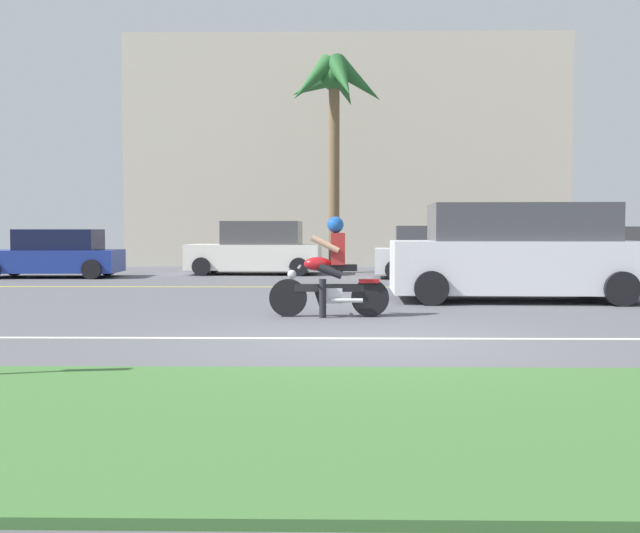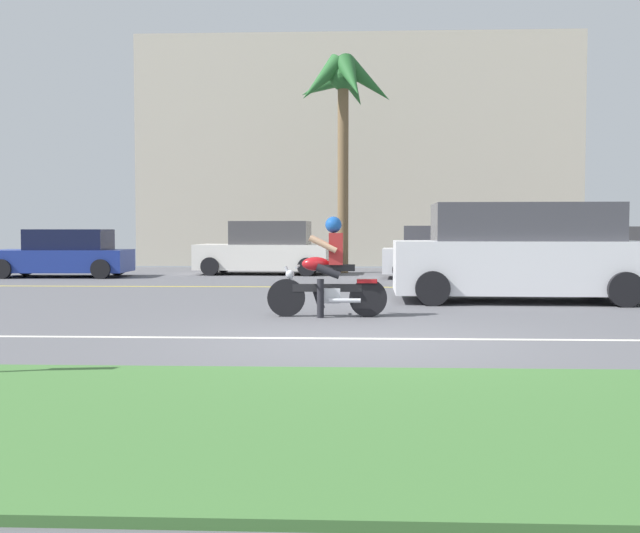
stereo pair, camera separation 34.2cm
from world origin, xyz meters
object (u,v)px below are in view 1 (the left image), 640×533
(motorcyclist, at_px, (330,274))
(parked_car_0, at_px, (54,255))
(palm_tree_0, at_px, (334,96))
(parked_car_1, at_px, (257,250))
(parked_car_2, at_px, (442,254))
(suv_nearby, at_px, (517,254))

(motorcyclist, distance_m, parked_car_0, 12.70)
(motorcyclist, xyz_separation_m, palm_tree_0, (0.08, 12.28, 5.03))
(palm_tree_0, bearing_deg, parked_car_1, -159.78)
(parked_car_1, bearing_deg, parked_car_0, -164.21)
(parked_car_1, xyz_separation_m, parked_car_2, (5.53, -1.82, -0.07))
(parked_car_0, distance_m, parked_car_1, 6.02)
(parked_car_2, distance_m, palm_tree_0, 6.49)
(parked_car_1, height_order, palm_tree_0, palm_tree_0)
(parked_car_2, bearing_deg, palm_tree_0, 138.85)
(palm_tree_0, bearing_deg, parked_car_2, -41.15)
(suv_nearby, bearing_deg, motorcyclist, -143.35)
(parked_car_0, height_order, parked_car_2, parked_car_2)
(suv_nearby, distance_m, parked_car_1, 10.54)
(suv_nearby, xyz_separation_m, parked_car_1, (-5.98, 8.68, -0.16))
(parked_car_2, height_order, palm_tree_0, palm_tree_0)
(motorcyclist, bearing_deg, palm_tree_0, 89.61)
(parked_car_2, bearing_deg, motorcyclist, -108.46)
(parked_car_0, xyz_separation_m, palm_tree_0, (8.22, 2.53, 5.05))
(motorcyclist, distance_m, parked_car_2, 10.08)
(motorcyclist, distance_m, parked_car_1, 11.63)
(parked_car_0, distance_m, palm_tree_0, 9.97)
(suv_nearby, bearing_deg, parked_car_2, 93.76)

